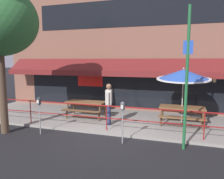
# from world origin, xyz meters

# --- Properties ---
(ground_plane) EXTENTS (120.00, 120.00, 0.00)m
(ground_plane) POSITION_xyz_m (0.00, 0.00, 0.00)
(ground_plane) COLOR black
(patio_deck) EXTENTS (15.00, 4.00, 0.10)m
(patio_deck) POSITION_xyz_m (0.00, 2.00, 0.05)
(patio_deck) COLOR gray
(patio_deck) RESTS_ON ground
(restaurant_building) EXTENTS (15.00, 1.60, 7.40)m
(restaurant_building) POSITION_xyz_m (0.00, 4.22, 3.67)
(restaurant_building) COLOR brown
(restaurant_building) RESTS_ON ground
(patio_railing) EXTENTS (13.84, 0.04, 0.97)m
(patio_railing) POSITION_xyz_m (0.00, 0.30, 0.80)
(patio_railing) COLOR maroon
(patio_railing) RESTS_ON patio_deck
(picnic_table_left) EXTENTS (1.80, 1.42, 0.76)m
(picnic_table_left) POSITION_xyz_m (-1.53, 1.76, 0.71)
(picnic_table_left) COLOR brown
(picnic_table_left) RESTS_ON patio_deck
(picnic_table_centre) EXTENTS (1.80, 1.42, 0.76)m
(picnic_table_centre) POSITION_xyz_m (2.73, 1.88, 0.71)
(picnic_table_centre) COLOR brown
(picnic_table_centre) RESTS_ON patio_deck
(patio_umbrella_centre) EXTENTS (2.14, 2.14, 2.38)m
(patio_umbrella_centre) POSITION_xyz_m (2.73, 1.96, 2.18)
(patio_umbrella_centre) COLOR #B7B2A8
(patio_umbrella_centre) RESTS_ON patio_deck
(pedestrian_walking) EXTENTS (0.31, 0.61, 1.71)m
(pedestrian_walking) POSITION_xyz_m (-0.16, 1.05, 1.06)
(pedestrian_walking) COLOR navy
(pedestrian_walking) RESTS_ON patio_deck
(parking_meter_near) EXTENTS (0.15, 0.16, 1.42)m
(parking_meter_near) POSITION_xyz_m (-2.32, -0.62, 1.15)
(parking_meter_near) COLOR gray
(parking_meter_near) RESTS_ON ground
(parking_meter_far) EXTENTS (0.15, 0.16, 1.42)m
(parking_meter_far) POSITION_xyz_m (0.86, -0.58, 1.15)
(parking_meter_far) COLOR gray
(parking_meter_far) RESTS_ON ground
(street_sign_pole) EXTENTS (0.28, 0.09, 4.36)m
(street_sign_pole) POSITION_xyz_m (2.81, -0.45, 2.24)
(street_sign_pole) COLOR #1E6033
(street_sign_pole) RESTS_ON ground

